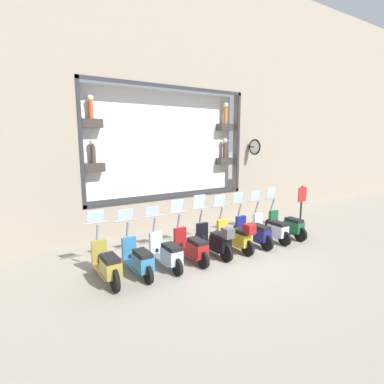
# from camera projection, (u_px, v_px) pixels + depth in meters

# --- Properties ---
(ground_plane) EXTENTS (120.00, 120.00, 0.00)m
(ground_plane) POSITION_uv_depth(u_px,v_px,m) (230.00, 258.00, 8.57)
(ground_plane) COLOR gray
(building_facade) EXTENTS (1.25, 36.00, 9.64)m
(building_facade) POSITION_uv_depth(u_px,v_px,m) (168.00, 95.00, 10.72)
(building_facade) COLOR gray
(building_facade) RESTS_ON ground_plane
(scooter_green_0) EXTENTS (1.80, 0.61, 1.65)m
(scooter_green_0) POSITION_uv_depth(u_px,v_px,m) (287.00, 225.00, 10.40)
(scooter_green_0) COLOR black
(scooter_green_0) RESTS_ON ground_plane
(scooter_white_1) EXTENTS (1.80, 0.61, 1.61)m
(scooter_white_1) POSITION_uv_depth(u_px,v_px,m) (271.00, 229.00, 9.98)
(scooter_white_1) COLOR black
(scooter_white_1) RESTS_ON ground_plane
(scooter_navy_2) EXTENTS (1.80, 0.60, 1.61)m
(scooter_navy_2) POSITION_uv_depth(u_px,v_px,m) (254.00, 232.00, 9.57)
(scooter_navy_2) COLOR black
(scooter_navy_2) RESTS_ON ground_plane
(scooter_yellow_3) EXTENTS (1.80, 0.60, 1.61)m
(scooter_yellow_3) POSITION_uv_depth(u_px,v_px,m) (237.00, 236.00, 9.09)
(scooter_yellow_3) COLOR black
(scooter_yellow_3) RESTS_ON ground_plane
(scooter_black_4) EXTENTS (1.80, 0.60, 1.69)m
(scooter_black_4) POSITION_uv_depth(u_px,v_px,m) (216.00, 240.00, 8.67)
(scooter_black_4) COLOR black
(scooter_black_4) RESTS_ON ground_plane
(scooter_red_5) EXTENTS (1.79, 0.60, 1.61)m
(scooter_red_5) POSITION_uv_depth(u_px,v_px,m) (192.00, 247.00, 8.31)
(scooter_red_5) COLOR black
(scooter_red_5) RESTS_ON ground_plane
(scooter_silver_6) EXTENTS (1.79, 0.61, 1.51)m
(scooter_silver_6) POSITION_uv_depth(u_px,v_px,m) (167.00, 253.00, 7.89)
(scooter_silver_6) COLOR black
(scooter_silver_6) RESTS_ON ground_plane
(scooter_teal_7) EXTENTS (1.79, 0.61, 1.53)m
(scooter_teal_7) POSITION_uv_depth(u_px,v_px,m) (139.00, 259.00, 7.47)
(scooter_teal_7) COLOR black
(scooter_teal_7) RESTS_ON ground_plane
(scooter_olive_8) EXTENTS (1.81, 0.61, 1.60)m
(scooter_olive_8) POSITION_uv_depth(u_px,v_px,m) (107.00, 265.00, 7.05)
(scooter_olive_8) COLOR black
(scooter_olive_8) RESTS_ON ground_plane
(shop_sign_post) EXTENTS (0.36, 0.45, 1.65)m
(shop_sign_post) POSITION_uv_depth(u_px,v_px,m) (301.00, 206.00, 11.31)
(shop_sign_post) COLOR #232326
(shop_sign_post) RESTS_ON ground_plane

